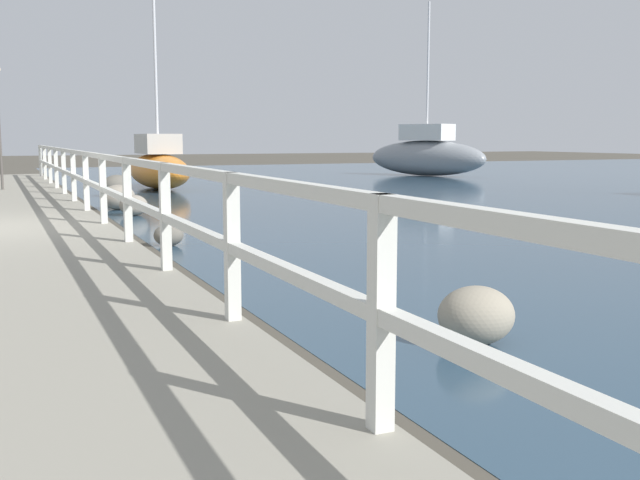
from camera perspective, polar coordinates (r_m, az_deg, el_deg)
The scene contains 8 objects.
railing at distance 12.31m, azimuth -16.24°, elevation 4.65°, with size 0.10×32.50×1.10m.
boulder_near_dock at distance 11.21m, azimuth -11.46°, elevation 0.38°, with size 0.44×0.39×0.33m.
boulder_downstream at distance 21.03m, azimuth -15.21°, elevation 4.01°, with size 0.79×0.71×0.59m.
boulder_upstream at distance 15.76m, azimuth -14.02°, elevation 2.58°, with size 0.57×0.51×0.43m.
boulder_water_edge at distance 5.90m, azimuth 11.81°, elevation -5.64°, with size 0.61×0.55×0.45m.
boulder_mid_strip at distance 17.17m, azimuth -15.13°, elevation 3.17°, with size 0.74×0.67×0.56m.
sailboat_gray at distance 31.81m, azimuth 8.11°, elevation 6.43°, with size 3.65×5.80×7.08m.
sailboat_orange at distance 23.99m, azimuth -12.22°, elevation 5.47°, with size 1.60×5.10×7.27m.
Camera 1 is at (0.42, -12.19, 1.58)m, focal length 42.00 mm.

